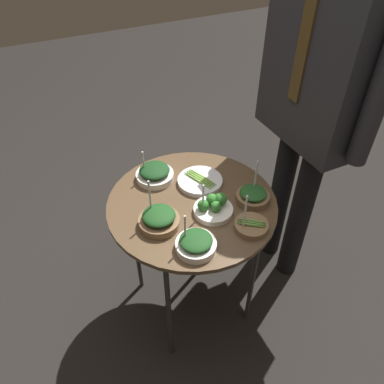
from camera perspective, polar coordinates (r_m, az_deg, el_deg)
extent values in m
plane|color=black|center=(1.94, 0.00, -16.15)|extent=(8.00, 8.00, 0.00)
cylinder|color=brown|center=(1.42, 0.00, -1.78)|extent=(0.65, 0.65, 0.02)
cylinder|color=#2D2D2D|center=(1.53, -3.55, -17.80)|extent=(0.02, 0.02, 0.65)
cylinder|color=#2D2D2D|center=(1.75, -8.60, -7.74)|extent=(0.02, 0.02, 0.65)
cylinder|color=#2D2D2D|center=(1.64, 9.32, -12.51)|extent=(0.02, 0.02, 0.65)
cylinder|color=#2D2D2D|center=(1.84, 2.80, -3.83)|extent=(0.02, 0.02, 0.65)
cylinder|color=brown|center=(1.33, -5.00, -4.55)|extent=(0.15, 0.15, 0.03)
ellipsoid|color=#194219|center=(1.30, -5.09, -3.58)|extent=(0.12, 0.12, 0.03)
cylinder|color=silver|center=(1.30, -6.37, -1.33)|extent=(0.01, 0.01, 0.18)
cylinder|color=silver|center=(1.37, 3.24, -2.81)|extent=(0.14, 0.14, 0.02)
sphere|color=#2D7028|center=(1.34, 3.66, -2.22)|extent=(0.04, 0.04, 0.04)
sphere|color=#2D7028|center=(1.36, 4.36, -1.08)|extent=(0.05, 0.05, 0.05)
sphere|color=#2D7028|center=(1.36, 3.06, -1.13)|extent=(0.04, 0.04, 0.04)
sphere|color=#2D7028|center=(1.34, 1.70, -2.02)|extent=(0.04, 0.04, 0.04)
cylinder|color=silver|center=(1.32, 1.70, -1.25)|extent=(0.01, 0.01, 0.14)
cylinder|color=silver|center=(1.49, 1.22, 1.65)|extent=(0.18, 0.18, 0.02)
ellipsoid|color=#7AA847|center=(1.47, 0.82, 1.80)|extent=(0.14, 0.06, 0.01)
ellipsoid|color=#7AA847|center=(1.48, 1.09, 1.99)|extent=(0.14, 0.06, 0.01)
ellipsoid|color=#7AA847|center=(1.49, 1.36, 2.17)|extent=(0.14, 0.06, 0.01)
ellipsoid|color=#7AA847|center=(1.49, 1.63, 2.36)|extent=(0.14, 0.06, 0.01)
cylinder|color=silver|center=(1.25, 0.60, -8.18)|extent=(0.14, 0.14, 0.03)
ellipsoid|color=#194219|center=(1.23, 0.61, -7.36)|extent=(0.11, 0.11, 0.03)
cylinder|color=silver|center=(1.22, -1.06, -5.96)|extent=(0.01, 0.01, 0.14)
cylinder|color=brown|center=(1.33, 9.01, -5.13)|extent=(0.12, 0.12, 0.02)
ellipsoid|color=#5B8938|center=(1.31, 9.04, -4.97)|extent=(0.07, 0.09, 0.01)
ellipsoid|color=#5B8938|center=(1.32, 9.08, -4.65)|extent=(0.07, 0.09, 0.01)
ellipsoid|color=#5B8938|center=(1.32, 9.12, -4.34)|extent=(0.07, 0.09, 0.01)
cylinder|color=silver|center=(1.26, 8.05, -3.32)|extent=(0.01, 0.01, 0.16)
cylinder|color=brown|center=(1.43, 9.20, -0.90)|extent=(0.13, 0.13, 0.03)
ellipsoid|color=#1E4C1E|center=(1.41, 9.32, -0.10)|extent=(0.10, 0.10, 0.02)
cylinder|color=silver|center=(1.41, 9.64, 2.06)|extent=(0.01, 0.01, 0.16)
cylinder|color=silver|center=(1.52, -5.68, 2.43)|extent=(0.15, 0.15, 0.03)
ellipsoid|color=#143816|center=(1.50, -5.75, 3.33)|extent=(0.12, 0.12, 0.03)
cylinder|color=silver|center=(1.50, -7.36, 4.12)|extent=(0.01, 0.01, 0.13)
cylinder|color=black|center=(1.91, 13.26, -0.53)|extent=(0.10, 0.10, 0.79)
cylinder|color=black|center=(1.83, 16.09, -3.47)|extent=(0.10, 0.10, 0.79)
cube|color=#28282D|center=(1.50, 19.30, 17.58)|extent=(0.44, 0.21, 0.59)
cube|color=#4C3819|center=(1.40, 16.40, 19.76)|extent=(0.05, 0.01, 0.35)
cylinder|color=#28282D|center=(1.67, 13.42, 21.97)|extent=(0.07, 0.07, 0.54)
cylinder|color=#28282D|center=(1.33, 26.78, 13.68)|extent=(0.07, 0.07, 0.54)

